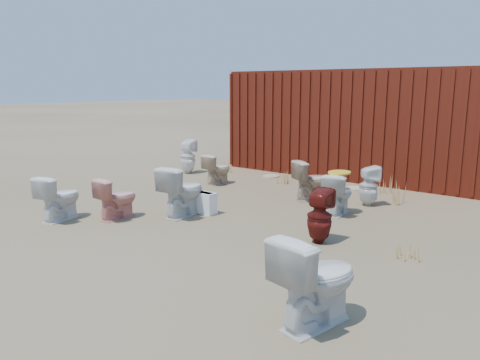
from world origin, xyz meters
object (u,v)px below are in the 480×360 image
Objects in this scene: toilet_back_e at (368,186)px; toilet_back_yellowlid at (338,194)px; toilet_back_beige_left at (217,169)px; toilet_front_e at (316,280)px; toilet_front_maroon at (320,216)px; toilet_back_a at (188,157)px; loose_tank at (202,202)px; shipping_container at (362,123)px; toilet_front_c at (182,191)px; toilet_front_a at (59,198)px; toilet_front_pink at (117,198)px; toilet_back_beige_right at (313,180)px.

toilet_back_yellowlid is at bearing 120.20° from toilet_back_e.
toilet_front_e is at bearing 144.90° from toilet_back_beige_left.
toilet_front_maroon is 0.91× the size of toilet_back_a.
toilet_front_maroon is 1.45× the size of loose_tank.
loose_tank is at bearing -95.57° from shipping_container.
loose_tank is at bearing -20.43° from toilet_front_e.
shipping_container is 8.89× the size of toilet_back_yellowlid.
toilet_front_c is 0.42m from loose_tank.
toilet_front_e is 3.72m from toilet_back_yellowlid.
shipping_container is 4.19m from toilet_back_a.
shipping_container reaches higher than loose_tank.
toilet_front_e is (4.73, -0.39, 0.06)m from toilet_front_a.
toilet_back_a is 4.61m from toilet_back_yellowlid.
toilet_front_a reaches higher than toilet_front_pink.
toilet_front_c is 1.28× the size of toilet_back_beige_left.
toilet_front_a is 0.87m from toilet_front_pink.
toilet_back_beige_right is (-2.31, 3.97, -0.05)m from toilet_front_e.
toilet_back_a is 4.64m from toilet_back_e.
toilet_front_e is (4.10, -0.99, 0.09)m from toilet_front_pink.
toilet_front_c is at bearing -130.08° from toilet_front_pink.
shipping_container is at bearing -48.40° from toilet_back_beige_right.
toilet_front_e is at bearing 148.34° from toilet_back_e.
loose_tank is (1.44, 1.68, -0.18)m from toilet_front_a.
toilet_back_beige_right is (1.79, 2.98, 0.04)m from toilet_front_pink.
toilet_front_pink is at bearing -1.85° from toilet_front_e.
loose_tank is (-1.78, -1.32, -0.16)m from toilet_back_yellowlid.
toilet_front_e is 7.47m from toilet_back_a.
shipping_container is 3.29m from toilet_back_e.
shipping_container is 12.00× the size of loose_tank.
toilet_front_maroon is 0.87× the size of toilet_front_e.
toilet_front_a reaches higher than toilet_back_beige_left.
loose_tank is at bearing 29.42° from toilet_back_yellowlid.
toilet_front_a is 1.43× the size of loose_tank.
toilet_back_a is (-4.94, 2.52, 0.04)m from toilet_front_maroon.
toilet_back_e reaches higher than toilet_front_pink.
toilet_back_beige_left is (1.38, -0.50, -0.08)m from toilet_back_a.
toilet_back_beige_right is (-1.26, 2.03, 0.00)m from toilet_front_maroon.
toilet_front_c is at bearing 33.81° from toilet_back_yellowlid.
toilet_front_c is (-0.60, -5.31, -0.79)m from shipping_container.
toilet_front_a is at bearing 7.00° from toilet_front_e.
toilet_back_yellowlid is (-0.46, 1.45, -0.03)m from toilet_front_maroon.
toilet_back_e is at bearing -107.41° from toilet_back_yellowlid.
toilet_front_c is (1.32, 1.35, 0.05)m from toilet_front_a.
loose_tank is at bearing 88.55° from toilet_back_e.
toilet_back_a is at bearing -20.62° from toilet_back_yellowlid.
toilet_front_pink is (0.63, 0.60, -0.03)m from toilet_front_a.
toilet_back_beige_right is (2.42, 3.58, 0.01)m from toilet_front_a.
shipping_container is at bearing 84.23° from loose_tank.
toilet_back_beige_left is 2.31m from toilet_back_beige_right.
toilet_front_maroon reaches higher than toilet_back_e.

